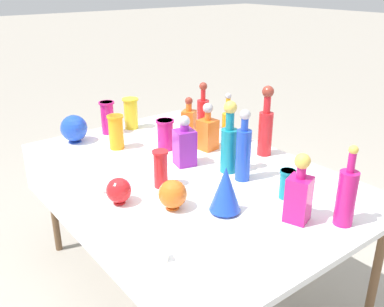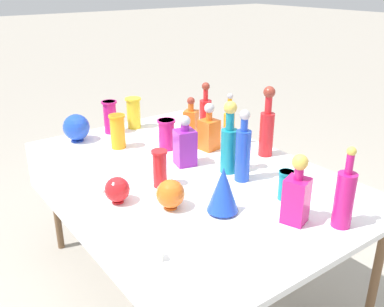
{
  "view_description": "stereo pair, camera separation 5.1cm",
  "coord_description": "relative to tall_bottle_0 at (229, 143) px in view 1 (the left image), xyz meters",
  "views": [
    {
      "loc": [
        1.65,
        -1.27,
        1.73
      ],
      "look_at": [
        0.0,
        0.0,
        0.86
      ],
      "focal_mm": 40.0,
      "sensor_mm": 36.0,
      "label": 1
    },
    {
      "loc": [
        1.68,
        -1.23,
        1.73
      ],
      "look_at": [
        0.0,
        0.0,
        0.86
      ],
      "focal_mm": 40.0,
      "sensor_mm": 36.0,
      "label": 2
    }
  ],
  "objects": [
    {
      "name": "fluted_vase_0",
      "position": [
        0.31,
        -0.3,
        -0.05
      ],
      "size": [
        0.14,
        0.14,
        0.22
      ],
      "color": "blue",
      "rests_on": "display_table"
    },
    {
      "name": "ground_plane",
      "position": [
        -0.12,
        -0.15,
        -0.92
      ],
      "size": [
        40.0,
        40.0,
        0.0
      ],
      "primitive_type": "plane",
      "color": "#A0998C"
    },
    {
      "name": "square_decanter_2",
      "position": [
        0.55,
        -0.1,
        -0.03
      ],
      "size": [
        0.12,
        0.12,
        0.31
      ],
      "color": "#C61972",
      "rests_on": "display_table"
    },
    {
      "name": "round_bowl_0",
      "position": [
        -0.91,
        -0.47,
        -0.07
      ],
      "size": [
        0.17,
        0.17,
        0.17
      ],
      "color": "blue",
      "rests_on": "display_table"
    },
    {
      "name": "slender_vase_2",
      "position": [
        0.39,
        0.02,
        -0.09
      ],
      "size": [
        0.08,
        0.08,
        0.14
      ],
      "color": "teal",
      "rests_on": "display_table"
    },
    {
      "name": "slender_vase_0",
      "position": [
        -0.93,
        -0.05,
        -0.05
      ],
      "size": [
        0.11,
        0.11,
        0.21
      ],
      "color": "yellow",
      "rests_on": "display_table"
    },
    {
      "name": "slender_vase_3",
      "position": [
        -0.46,
        -0.09,
        -0.06
      ],
      "size": [
        0.11,
        0.11,
        0.18
      ],
      "color": "#C61972",
      "rests_on": "display_table"
    },
    {
      "name": "display_table",
      "position": [
        -0.12,
        -0.19,
        -0.21
      ],
      "size": [
        1.89,
        1.2,
        0.76
      ],
      "color": "white",
      "rests_on": "ground"
    },
    {
      "name": "slender_vase_4",
      "position": [
        -0.93,
        -0.23,
        -0.05
      ],
      "size": [
        0.1,
        0.1,
        0.22
      ],
      "color": "#C61972",
      "rests_on": "display_table"
    },
    {
      "name": "tall_bottle_1",
      "position": [
        0.69,
        0.03,
        -0.03
      ],
      "size": [
        0.08,
        0.08,
        0.36
      ],
      "color": "#C61972",
      "rests_on": "display_table"
    },
    {
      "name": "square_decanter_3",
      "position": [
        -0.56,
        0.16,
        -0.06
      ],
      "size": [
        0.11,
        0.11,
        0.26
      ],
      "color": "orange",
      "rests_on": "display_table"
    },
    {
      "name": "tall_bottle_2",
      "position": [
        0.12,
        -0.01,
        -0.0
      ],
      "size": [
        0.08,
        0.08,
        0.37
      ],
      "color": "blue",
      "rests_on": "display_table"
    },
    {
      "name": "price_tag_left",
      "position": [
        -0.2,
        -0.65,
        -0.15
      ],
      "size": [
        0.06,
        0.02,
        0.03
      ],
      "primitive_type": "cube",
      "rotation": [
        -0.21,
        0.0,
        0.22
      ],
      "color": "white",
      "rests_on": "display_table"
    },
    {
      "name": "tall_bottle_5",
      "position": [
        -0.62,
        0.33,
        -0.04
      ],
      "size": [
        0.08,
        0.08,
        0.32
      ],
      "color": "red",
      "rests_on": "display_table"
    },
    {
      "name": "round_bowl_1",
      "position": [
        -0.05,
        -0.63,
        -0.1
      ],
      "size": [
        0.12,
        0.12,
        0.12
      ],
      "color": "red",
      "rests_on": "display_table"
    },
    {
      "name": "tall_bottle_4",
      "position": [
        -0.05,
        0.32,
        0.01
      ],
      "size": [
        0.08,
        0.08,
        0.41
      ],
      "color": "red",
      "rests_on": "display_table"
    },
    {
      "name": "slender_vase_5",
      "position": [
        -0.07,
        -0.38,
        -0.06
      ],
      "size": [
        0.08,
        0.08,
        0.19
      ],
      "color": "red",
      "rests_on": "display_table"
    },
    {
      "name": "tall_bottle_3",
      "position": [
        -0.29,
        0.26,
        -0.04
      ],
      "size": [
        0.07,
        0.07,
        0.33
      ],
      "color": "orange",
      "rests_on": "display_table"
    },
    {
      "name": "slender_vase_1",
      "position": [
        -0.66,
        -0.31,
        -0.05
      ],
      "size": [
        0.1,
        0.1,
        0.21
      ],
      "color": "orange",
      "rests_on": "display_table"
    },
    {
      "name": "square_decanter_0",
      "position": [
        -0.21,
        -0.13,
        -0.04
      ],
      "size": [
        0.13,
        0.13,
        0.28
      ],
      "color": "purple",
      "rests_on": "display_table"
    },
    {
      "name": "price_tag_center",
      "position": [
        0.43,
        -0.7,
        -0.14
      ],
      "size": [
        0.05,
        0.03,
        0.05
      ],
      "primitive_type": "cube",
      "rotation": [
        -0.21,
        0.0,
        -0.26
      ],
      "color": "white",
      "rests_on": "display_table"
    },
    {
      "name": "square_decanter_1",
      "position": [
        -0.31,
        0.11,
        -0.05
      ],
      "size": [
        0.11,
        0.11,
        0.29
      ],
      "color": "orange",
      "rests_on": "display_table"
    },
    {
      "name": "tall_bottle_0",
      "position": [
        0.0,
        0.0,
        0.0
      ],
      "size": [
        0.09,
        0.09,
        0.39
      ],
      "color": "teal",
      "rests_on": "display_table"
    },
    {
      "name": "round_bowl_2",
      "position": [
        0.14,
        -0.46,
        -0.09
      ],
      "size": [
        0.13,
        0.13,
        0.14
      ],
      "color": "orange",
      "rests_on": "display_table"
    }
  ]
}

